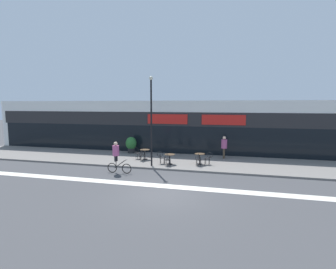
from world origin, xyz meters
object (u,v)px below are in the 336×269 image
(bistro_table_1, at_px, (170,157))
(cafe_chair_2_near, at_px, (198,159))
(cafe_chair_1_near, at_px, (167,159))
(cafe_chair_2_side, at_px, (208,158))
(cafe_chair_1_side, at_px, (161,157))
(cyclist_0, at_px, (117,155))
(cafe_chair_0_side, at_px, (137,152))
(cafe_chair_0_near, at_px, (142,154))
(bistro_table_2, at_px, (200,157))
(bistro_table_0, at_px, (145,152))
(lamp_post, at_px, (151,116))
(planter_pot, at_px, (131,144))
(pedestrian_near_end, at_px, (224,145))

(bistro_table_1, height_order, cafe_chair_2_near, cafe_chair_2_near)
(cafe_chair_1_near, xyz_separation_m, cafe_chair_2_side, (2.73, 1.14, 0.00))
(bistro_table_1, height_order, cafe_chair_1_side, cafe_chair_1_side)
(cyclist_0, bearing_deg, cafe_chair_1_side, 50.34)
(cafe_chair_0_side, xyz_separation_m, cafe_chair_1_side, (2.27, -1.15, 0.00))
(bistro_table_1, xyz_separation_m, cafe_chair_1_side, (-0.62, -0.01, -0.00))
(cafe_chair_0_near, relative_size, cafe_chair_2_near, 1.00)
(bistro_table_2, distance_m, cafe_chair_2_near, 0.63)
(bistro_table_0, bearing_deg, lamp_post, -58.85)
(cafe_chair_0_near, bearing_deg, cafe_chair_2_near, -106.42)
(cafe_chair_0_near, xyz_separation_m, cafe_chair_2_near, (4.35, -0.62, 0.00))
(planter_pot, bearing_deg, lamp_post, -52.19)
(cafe_chair_1_near, bearing_deg, cafe_chair_1_side, 52.73)
(bistro_table_2, height_order, planter_pot, planter_pot)
(cafe_chair_0_side, bearing_deg, bistro_table_2, -4.53)
(bistro_table_2, xyz_separation_m, cyclist_0, (-4.92, -3.27, 0.52))
(cafe_chair_0_side, height_order, lamp_post, lamp_post)
(cafe_chair_0_side, bearing_deg, cafe_chair_1_near, -28.94)
(cafe_chair_2_side, bearing_deg, bistro_table_2, 4.02)
(bistro_table_2, height_order, cafe_chair_2_side, cafe_chair_2_side)
(bistro_table_0, bearing_deg, cafe_chair_2_near, -15.88)
(bistro_table_1, distance_m, cafe_chair_1_side, 0.63)
(planter_pot, relative_size, lamp_post, 0.23)
(bistro_table_0, xyz_separation_m, cafe_chair_2_near, (4.36, -1.24, -0.04))
(planter_pot, relative_size, pedestrian_near_end, 0.81)
(cyclist_0, bearing_deg, bistro_table_2, 32.79)
(cafe_chair_2_near, height_order, planter_pot, planter_pot)
(planter_pot, xyz_separation_m, pedestrian_near_end, (8.02, -0.30, 0.27))
(cafe_chair_0_near, height_order, cafe_chair_2_near, same)
(cafe_chair_2_near, bearing_deg, cafe_chair_0_near, 83.85)
(cafe_chair_2_near, bearing_deg, cafe_chair_2_side, -43.48)
(lamp_post, bearing_deg, bistro_table_0, 121.15)
(cafe_chair_0_near, bearing_deg, pedestrian_near_end, -75.35)
(cafe_chair_2_side, relative_size, pedestrian_near_end, 0.51)
(planter_pot, bearing_deg, cafe_chair_1_near, -42.71)
(cafe_chair_0_near, xyz_separation_m, planter_pot, (-2.06, 2.84, 0.27))
(bistro_table_0, distance_m, cafe_chair_1_side, 2.01)
(cafe_chair_0_near, relative_size, cafe_chair_0_side, 1.00)
(cafe_chair_1_near, height_order, cyclist_0, cyclist_0)
(bistro_table_2, bearing_deg, cafe_chair_1_near, -151.32)
(cafe_chair_0_near, relative_size, pedestrian_near_end, 0.51)
(bistro_table_1, bearing_deg, planter_pot, 142.19)
(cafe_chair_1_near, distance_m, cyclist_0, 3.57)
(cafe_chair_0_side, xyz_separation_m, cafe_chair_2_near, (4.98, -1.24, 0.00))
(bistro_table_1, xyz_separation_m, cafe_chair_2_near, (2.09, -0.10, -0.00))
(cafe_chair_2_near, relative_size, cyclist_0, 0.44)
(cafe_chair_2_near, distance_m, lamp_post, 4.43)
(planter_pot, height_order, cyclist_0, cyclist_0)
(cafe_chair_1_side, relative_size, pedestrian_near_end, 0.51)
(cafe_chair_0_side, relative_size, pedestrian_near_end, 0.51)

